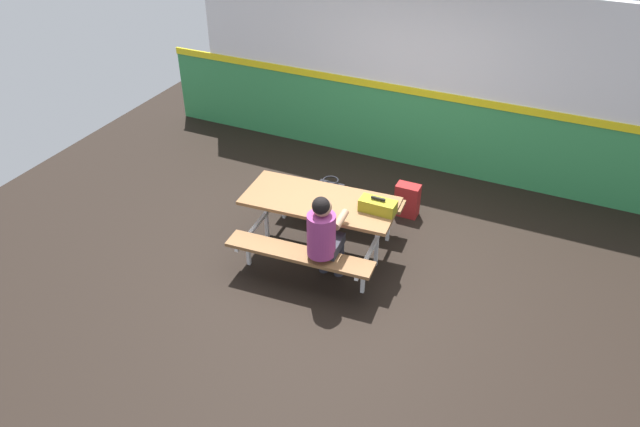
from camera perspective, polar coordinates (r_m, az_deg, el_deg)
The scene contains 7 objects.
ground_plane at distance 7.16m, azimuth 2.46°, elevation -4.35°, with size 10.00×10.00×0.02m, color black.
accent_backdrop at distance 8.61m, azimuth 9.32°, elevation 11.94°, with size 8.00×0.14×2.60m.
picnic_table_main at distance 6.92m, azimuth -0.00°, elevation 0.16°, with size 1.78×1.66×0.74m.
student_nearer at distance 6.35m, azimuth 0.37°, elevation -1.93°, with size 0.38×0.53×1.21m.
toolbox_grey at distance 6.62m, azimuth 5.44°, elevation 0.71°, with size 0.40×0.18×0.18m.
backpack_dark at distance 7.86m, azimuth 8.19°, elevation 1.25°, with size 0.30×0.22×0.44m.
tote_bag_bright at distance 7.93m, azimuth 0.99°, elevation 1.73°, with size 0.34×0.21×0.43m.
Camera 1 is at (2.07, -5.21, 4.45)m, focal length 34.14 mm.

